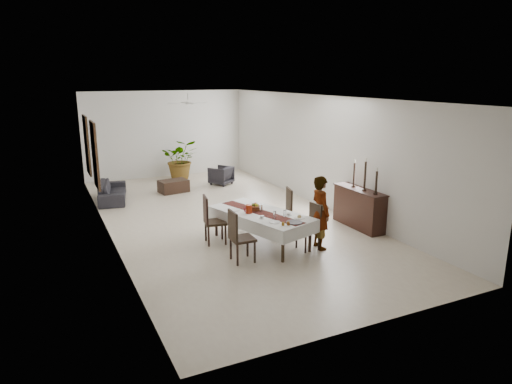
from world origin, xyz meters
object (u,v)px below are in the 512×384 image
object	(u,v)px
red_pitcher	(249,209)
woman	(320,213)
dining_table_top	(261,214)
sideboard_body	(359,209)
sofa	(113,191)

from	to	relation	value
red_pitcher	woman	distance (m)	1.59
woman	dining_table_top	bearing A→B (deg)	55.93
sideboard_body	sofa	world-z (taller)	sideboard_body
red_pitcher	sofa	world-z (taller)	red_pitcher
sideboard_body	sofa	distance (m)	7.45
sofa	dining_table_top	bearing A→B (deg)	-144.24
dining_table_top	sofa	xyz separation A→B (m)	(-2.48, 5.31, -0.42)
dining_table_top	woman	distance (m)	1.33
dining_table_top	woman	size ratio (longest dim) A/B	1.42
dining_table_top	sofa	world-z (taller)	dining_table_top
woman	sideboard_body	bearing A→B (deg)	-60.44
dining_table_top	woman	bearing A→B (deg)	-55.50
woman	red_pitcher	bearing A→B (deg)	60.14
sofa	red_pitcher	bearing A→B (deg)	-146.46
dining_table_top	woman	world-z (taller)	woman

